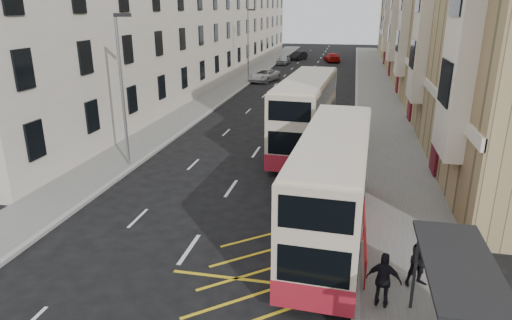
% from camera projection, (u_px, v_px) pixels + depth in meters
% --- Properties ---
extents(ground, '(200.00, 200.00, 0.00)m').
position_uv_depth(ground, '(142.00, 318.00, 13.06)').
color(ground, black).
rests_on(ground, ground).
extents(pavement_right, '(4.00, 120.00, 0.15)m').
position_uv_depth(pavement_right, '(380.00, 109.00, 39.28)').
color(pavement_right, '#61615D').
rests_on(pavement_right, ground).
extents(pavement_left, '(3.00, 120.00, 0.15)m').
position_uv_depth(pavement_left, '(208.00, 101.00, 42.30)').
color(pavement_left, '#61615D').
rests_on(pavement_left, ground).
extents(kerb_right, '(0.25, 120.00, 0.15)m').
position_uv_depth(kerb_right, '(356.00, 108.00, 39.67)').
color(kerb_right, '#999994').
rests_on(kerb_right, ground).
extents(kerb_left, '(0.25, 120.00, 0.15)m').
position_uv_depth(kerb_left, '(224.00, 102.00, 42.01)').
color(kerb_left, '#999994').
rests_on(kerb_left, ground).
extents(road_markings, '(10.00, 110.00, 0.01)m').
position_uv_depth(road_markings, '(306.00, 80.00, 54.76)').
color(road_markings, silver).
rests_on(road_markings, ground).
extents(terrace_right, '(10.75, 79.00, 15.25)m').
position_uv_depth(terrace_right, '(444.00, 15.00, 49.79)').
color(terrace_right, tan).
rests_on(terrace_right, ground).
extents(terrace_left, '(9.18, 79.00, 13.25)m').
position_uv_depth(terrace_left, '(198.00, 23.00, 55.74)').
color(terrace_left, beige).
rests_on(terrace_left, ground).
extents(bus_shelter, '(1.65, 4.25, 2.70)m').
position_uv_depth(bus_shelter, '(466.00, 300.00, 10.39)').
color(bus_shelter, black).
rests_on(bus_shelter, pavement_right).
extents(guard_railing, '(0.06, 6.56, 1.01)m').
position_uv_depth(guard_railing, '(364.00, 223.00, 16.90)').
color(guard_railing, red).
rests_on(guard_railing, pavement_right).
extents(street_lamp_near, '(0.93, 0.18, 8.00)m').
position_uv_depth(street_lamp_near, '(122.00, 83.00, 23.93)').
color(street_lamp_near, gray).
rests_on(street_lamp_near, pavement_left).
extents(street_lamp_far, '(0.93, 0.18, 8.00)m').
position_uv_depth(street_lamp_far, '(248.00, 41.00, 51.73)').
color(street_lamp_far, gray).
rests_on(street_lamp_far, pavement_left).
extents(double_decker_front, '(2.86, 10.49, 4.14)m').
position_uv_depth(double_decker_front, '(332.00, 186.00, 17.00)').
color(double_decker_front, beige).
rests_on(double_decker_front, ground).
extents(double_decker_rear, '(3.12, 11.21, 4.42)m').
position_uv_depth(double_decker_rear, '(306.00, 113.00, 27.86)').
color(double_decker_rear, beige).
rests_on(double_decker_rear, ground).
extents(pedestrian_mid, '(1.06, 0.94, 1.81)m').
position_uv_depth(pedestrian_mid, '(422.00, 260.00, 14.08)').
color(pedestrian_mid, black).
rests_on(pedestrian_mid, pavement_right).
extents(pedestrian_far, '(1.06, 0.59, 1.71)m').
position_uv_depth(pedestrian_far, '(384.00, 280.00, 13.12)').
color(pedestrian_far, black).
rests_on(pedestrian_far, pavement_right).
extents(white_van, '(3.56, 5.49, 1.41)m').
position_uv_depth(white_van, '(264.00, 75.00, 53.55)').
color(white_van, silver).
rests_on(white_van, ground).
extents(car_silver, '(1.77, 4.28, 1.45)m').
position_uv_depth(car_silver, '(283.00, 59.00, 69.32)').
color(car_silver, '#B1B3BA').
rests_on(car_silver, ground).
extents(car_dark, '(2.68, 4.39, 1.37)m').
position_uv_depth(car_dark, '(299.00, 56.00, 74.94)').
color(car_dark, black).
rests_on(car_dark, ground).
extents(car_red, '(3.07, 5.18, 1.41)m').
position_uv_depth(car_red, '(332.00, 57.00, 72.06)').
color(car_red, '#AF0D0A').
rests_on(car_red, ground).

